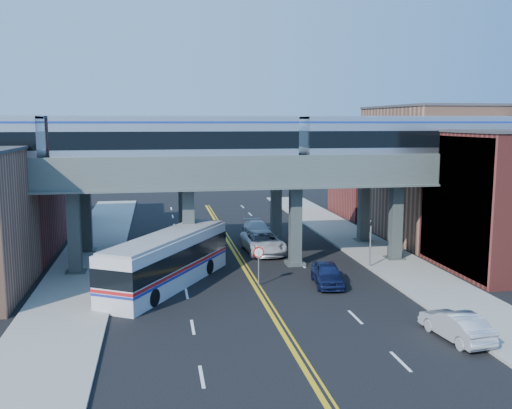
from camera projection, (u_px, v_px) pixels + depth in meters
ground at (262, 300)px, 34.76m from camera, size 120.00×120.00×0.00m
sidewalk_west at (87, 266)px, 42.54m from camera, size 5.00×70.00×0.16m
sidewalk_east at (378, 254)px, 46.45m from camera, size 5.00×70.00×0.16m
building_west_b at (4, 187)px, 46.41m from camera, size 8.00×14.00×11.00m
building_west_c at (37, 187)px, 59.30m from camera, size 8.00×10.00×8.00m
building_east_a at (504, 202)px, 41.09m from camera, size 8.00×10.00×10.00m
building_east_b at (427, 174)px, 52.64m from camera, size 8.00×14.00×12.00m
building_east_c at (374, 176)px, 65.53m from camera, size 8.00×10.00×9.00m
mural_panel at (453, 207)px, 40.45m from camera, size 0.10×9.50×9.50m
elevated_viaduct_near at (243, 181)px, 41.62m from camera, size 52.00×3.60×7.40m
elevated_viaduct_far at (230, 172)px, 48.45m from camera, size 52.00×3.60×7.40m
transit_train at (178, 140)px, 40.39m from camera, size 52.32×3.28×3.84m
stop_sign at (259, 260)px, 37.48m from camera, size 0.76×0.09×2.63m
traffic_signal at (371, 238)px, 41.84m from camera, size 0.15×0.18×4.10m
transit_bus at (168, 261)px, 37.45m from camera, size 8.88×12.44×3.29m
car_lane_a at (327, 274)px, 37.77m from camera, size 2.30×4.64×1.52m
car_lane_b at (260, 245)px, 46.60m from camera, size 1.89×4.51×1.45m
car_lane_c at (263, 242)px, 47.11m from camera, size 3.24×6.47×1.76m
car_lane_d at (257, 230)px, 53.05m from camera, size 2.36×5.37×1.53m
car_parked_curb at (456, 325)px, 28.33m from camera, size 2.07×4.58×1.46m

